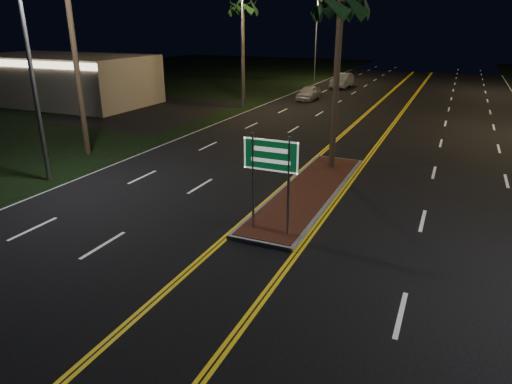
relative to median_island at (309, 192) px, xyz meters
The scene contains 12 objects.
ground 7.00m from the median_island, 90.00° to the right, with size 120.00×120.00×0.00m, color black.
grass_left 34.99m from the median_island, 149.04° to the left, with size 40.00×110.00×0.01m, color black.
median_island is the anchor object (origin of this frame).
highway_sign 4.80m from the median_island, 90.00° to the right, with size 1.80×0.08×3.20m.
commercial_building 29.13m from the median_island, 153.45° to the left, with size 15.00×8.12×4.00m.
streetlight_left_near 12.36m from the median_island, 164.22° to the right, with size 1.91×0.44×9.00m.
streetlight_left_mid 20.80m from the median_island, 121.98° to the left, with size 1.91×0.44×9.00m.
streetlight_left_far 38.89m from the median_island, 106.00° to the left, with size 1.91×0.44×9.00m.
palm_median 8.00m from the median_island, 90.00° to the left, with size 2.40×2.40×8.30m.
palm_left_far 25.76m from the median_island, 121.36° to the left, with size 2.40×2.40×8.80m.
car_near 24.31m from the median_island, 107.56° to the left, with size 1.88×4.39×1.46m, color silver.
car_far 33.23m from the median_island, 101.45° to the left, with size 2.23×5.21×1.74m, color silver.
Camera 1 is at (5.02, -9.78, 6.53)m, focal length 32.00 mm.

